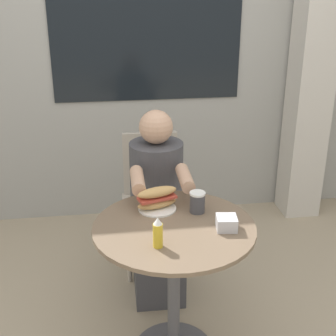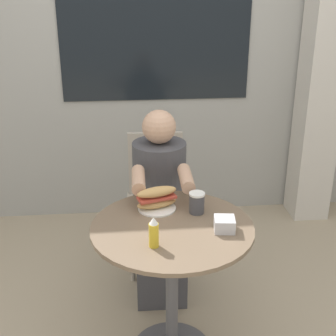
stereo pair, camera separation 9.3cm
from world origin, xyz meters
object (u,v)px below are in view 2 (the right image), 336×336
(cafe_table, at_px, (172,262))
(drink_cup, at_px, (197,203))
(sandwich_on_plate, at_px, (157,199))
(condiment_bottle, at_px, (154,233))
(diner_chair, at_px, (156,188))
(seated_diner, at_px, (160,217))

(cafe_table, distance_m, drink_cup, 0.30)
(sandwich_on_plate, distance_m, condiment_bottle, 0.34)
(condiment_bottle, bearing_deg, diner_chair, 85.53)
(sandwich_on_plate, bearing_deg, drink_cup, -16.36)
(drink_cup, bearing_deg, seated_diner, 108.69)
(sandwich_on_plate, relative_size, condiment_bottle, 1.54)
(cafe_table, height_order, condiment_bottle, condiment_bottle)
(diner_chair, height_order, condiment_bottle, condiment_bottle)
(diner_chair, height_order, seated_diner, seated_diner)
(seated_diner, bearing_deg, sandwich_on_plate, 84.61)
(cafe_table, distance_m, sandwich_on_plate, 0.31)
(diner_chair, xyz_separation_m, drink_cup, (0.14, -0.77, 0.27))
(cafe_table, height_order, drink_cup, drink_cup)
(cafe_table, distance_m, diner_chair, 0.88)
(diner_chair, bearing_deg, condiment_bottle, 86.72)
(seated_diner, relative_size, sandwich_on_plate, 5.32)
(diner_chair, xyz_separation_m, seated_diner, (-0.00, -0.34, -0.03))
(seated_diner, bearing_deg, cafe_table, 92.71)
(seated_diner, bearing_deg, condiment_bottle, 84.76)
(seated_diner, xyz_separation_m, condiment_bottle, (-0.08, -0.71, 0.31))
(sandwich_on_plate, distance_m, drink_cup, 0.19)
(diner_chair, relative_size, drink_cup, 8.45)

